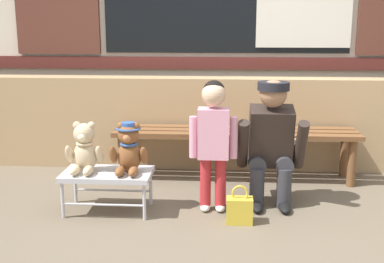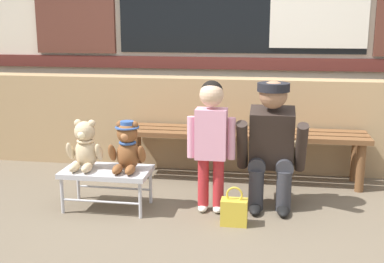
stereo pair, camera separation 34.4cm
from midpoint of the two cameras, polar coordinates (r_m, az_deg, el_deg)
name	(u,v)px [view 2 (the right image)]	position (r m, az deg, el deg)	size (l,w,h in m)	color
ground_plane	(217,228)	(3.38, 5.84, -11.13)	(60.00, 60.00, 0.00)	brown
brick_low_wall	(235,124)	(4.62, 7.09, 0.88)	(6.83, 0.25, 0.85)	tan
wooden_bench_long	(242,139)	(4.27, 8.11, -0.84)	(2.10, 0.40, 0.44)	brown
small_display_bench	(107,174)	(3.65, -7.17, -4.90)	(0.64, 0.36, 0.30)	#BCBCC1
teddy_bear_plain	(85,147)	(3.64, -9.66, -1.78)	(0.28, 0.26, 0.36)	#CCB289
teddy_bear_with_hat	(127,147)	(3.55, -4.77, -1.86)	(0.28, 0.27, 0.36)	brown
child_standing	(211,132)	(3.50, 5.06, -0.09)	(0.35, 0.18, 0.96)	#B7282D
adult_crouching	(273,144)	(3.68, 11.99, -1.45)	(0.50, 0.49, 0.95)	#333338
handbag_on_ground	(234,211)	(3.42, 7.81, -9.18)	(0.18, 0.11, 0.27)	gold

